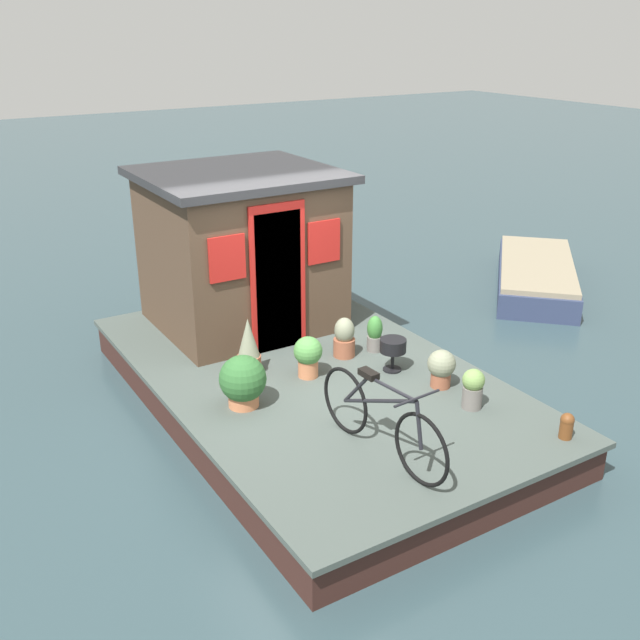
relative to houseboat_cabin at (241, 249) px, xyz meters
The scene contains 14 objects.
ground_plane 2.25m from the houseboat_cabin, behind, with size 60.00×60.00×0.00m, color #2D4247.
houseboat_deck 2.12m from the houseboat_cabin, behind, with size 5.67×3.37×0.44m.
houseboat_cabin is the anchor object (origin of this frame).
bicycle 3.63m from the houseboat_cabin, behind, with size 1.73×0.50×0.80m.
potted_plant_basil 2.05m from the houseboat_cabin, 150.10° to the right, with size 0.19×0.19×0.45m.
potted_plant_lavender 1.84m from the houseboat_cabin, 160.76° to the right, with size 0.26×0.26×0.48m.
potted_plant_fern 3.55m from the houseboat_cabin, 163.56° to the right, with size 0.23×0.23×0.43m.
potted_plant_ivy 1.97m from the houseboat_cabin, behind, with size 0.32×0.32×0.48m.
potted_plant_sage 3.07m from the houseboat_cabin, 160.06° to the right, with size 0.31×0.31×0.43m.
potted_plant_succulent 2.40m from the houseboat_cabin, 153.82° to the left, with size 0.49×0.49×0.56m.
potted_plant_rosemary 1.67m from the houseboat_cabin, 156.23° to the left, with size 0.27×0.27×0.66m.
charcoal_grill 2.45m from the houseboat_cabin, 159.86° to the right, with size 0.30×0.30×0.39m.
mooring_bollard 4.53m from the houseboat_cabin, 162.50° to the right, with size 0.13×0.13×0.26m.
dinghy_boat 5.40m from the houseboat_cabin, 92.65° to the right, with size 3.06×3.06×0.46m.
Camera 1 is at (-6.46, 3.85, 4.15)m, focal length 41.13 mm.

